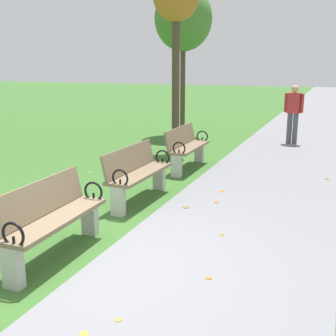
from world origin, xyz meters
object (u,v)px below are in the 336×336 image
(park_bench_3, at_px, (186,146))
(pedestrian_walking, at_px, (293,111))
(park_bench_2, at_px, (137,172))
(park_bench_1, at_px, (51,218))
(tree_1, at_px, (176,2))
(tree_2, at_px, (183,19))

(park_bench_3, bearing_deg, pedestrian_walking, 64.98)
(park_bench_2, height_order, park_bench_3, same)
(park_bench_1, distance_m, tree_1, 7.20)
(park_bench_2, bearing_deg, tree_1, 102.71)
(park_bench_3, bearing_deg, park_bench_1, -90.00)
(park_bench_1, relative_size, pedestrian_walking, 0.99)
(tree_1, relative_size, tree_2, 0.99)
(park_bench_1, xyz_separation_m, tree_1, (-0.94, 6.40, 3.17))
(park_bench_1, height_order, tree_2, tree_2)
(park_bench_2, xyz_separation_m, tree_2, (-1.66, 6.65, 3.03))
(park_bench_2, height_order, pedestrian_walking, pedestrian_walking)
(park_bench_1, distance_m, tree_2, 9.54)
(park_bench_3, relative_size, pedestrian_walking, 0.99)
(park_bench_2, distance_m, tree_1, 5.31)
(tree_1, height_order, tree_2, tree_2)
(tree_2, bearing_deg, tree_1, -73.83)
(park_bench_3, distance_m, pedestrian_walking, 4.24)
(park_bench_3, distance_m, tree_2, 5.49)
(park_bench_1, distance_m, park_bench_3, 4.62)
(tree_2, bearing_deg, park_bench_3, -68.74)
(park_bench_3, distance_m, tree_1, 3.75)
(park_bench_2, distance_m, park_bench_3, 2.38)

